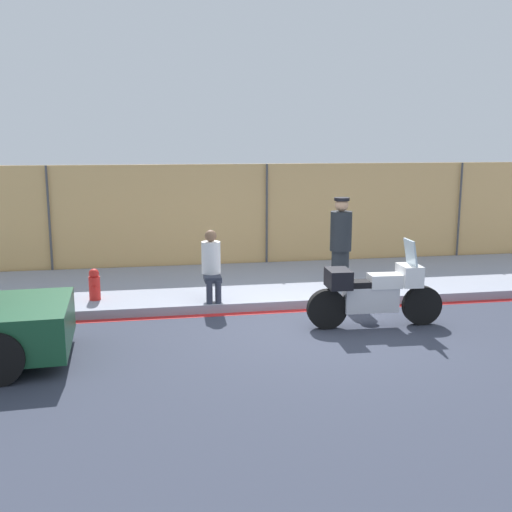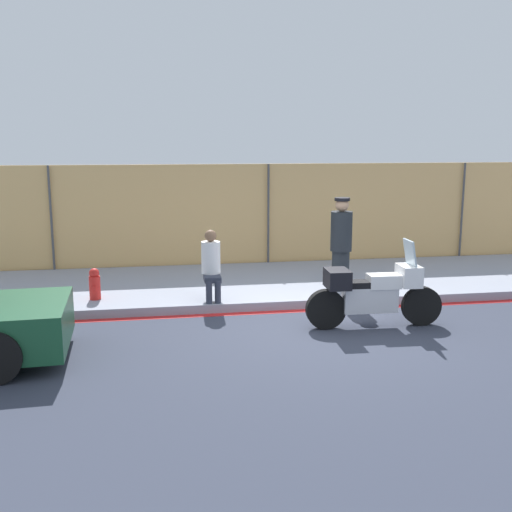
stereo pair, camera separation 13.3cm
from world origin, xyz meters
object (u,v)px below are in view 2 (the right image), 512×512
Objects in this scene: motorcycle at (373,293)px; fire_hydrant at (95,284)px; officer_standing at (341,243)px; person_seated_on_curb at (211,261)px.

motorcycle reaches higher than fire_hydrant.
motorcycle is 4.98m from fire_hydrant.
officer_standing is 4.68m from fire_hydrant.
motorcycle is 3.93× the size of fire_hydrant.
person_seated_on_curb is at bearing 149.02° from motorcycle.
fire_hydrant is (-4.59, 1.93, -0.13)m from motorcycle.
officer_standing reaches higher than motorcycle.
motorcycle is at bearing -91.44° from officer_standing.
fire_hydrant is at bearing 172.17° from person_seated_on_curb.
officer_standing reaches higher than fire_hydrant.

